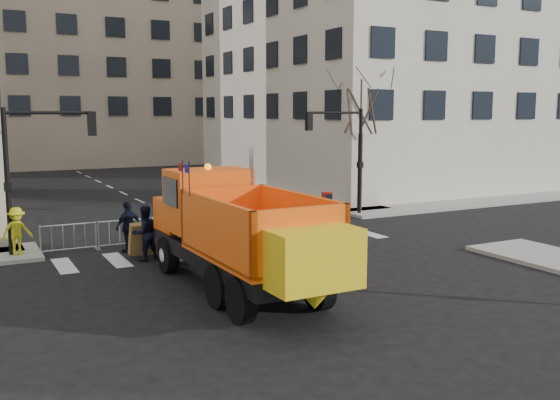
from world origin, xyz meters
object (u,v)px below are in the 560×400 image
cop_b (145,233)px  worker (17,231)px  newspaper_box (327,203)px  cop_c (129,227)px  cop_a (170,231)px  plow_truck (239,230)px

cop_b → worker: 4.63m
newspaper_box → cop_c: bearing=-143.6°
worker → cop_b: bearing=-47.0°
cop_a → worker: 5.41m
newspaper_box → cop_b: bearing=-135.8°
plow_truck → worker: size_ratio=6.20×
plow_truck → newspaper_box: bearing=-43.5°
plow_truck → cop_b: 5.32m
worker → cop_c: bearing=-27.1°
worker → newspaper_box: (14.66, 2.66, -0.31)m
plow_truck → newspaper_box: size_ratio=9.69×
cop_a → newspaper_box: bearing=173.8°
plow_truck → cop_b: (-1.40, 5.06, -0.84)m
cop_c → worker: (-3.82, 0.74, 0.04)m
plow_truck → worker: plow_truck is taller
plow_truck → cop_a: (-0.35, 5.43, -0.91)m
cop_a → cop_c: bearing=-78.2°
cop_a → newspaper_box: size_ratio=1.68×
plow_truck → cop_a: bearing=2.7°
cop_a → newspaper_box: cop_a is taller
cop_c → worker: size_ratio=1.13×
cop_b → newspaper_box: 11.81m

